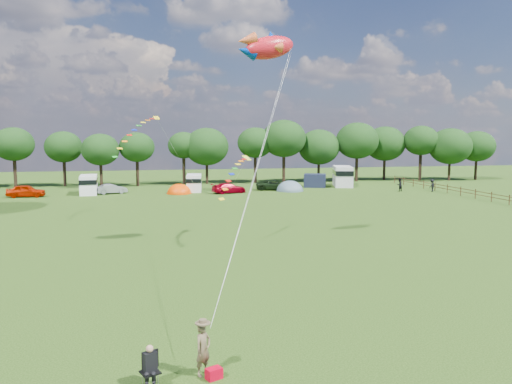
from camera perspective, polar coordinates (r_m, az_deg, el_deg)
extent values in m
plane|color=black|center=(26.13, 3.58, -10.71)|extent=(180.00, 180.00, 0.00)
cylinder|color=black|center=(82.52, -25.82, 1.94)|extent=(0.49, 0.49, 4.25)
ellipsoid|color=#133411|center=(82.34, -25.97, 4.94)|extent=(5.86, 5.86, 4.98)
cylinder|color=black|center=(81.72, -21.03, 2.00)|extent=(0.47, 0.47, 3.90)
ellipsoid|color=#133411|center=(81.54, -21.14, 4.83)|extent=(5.58, 5.58, 4.74)
cylinder|color=black|center=(77.97, -17.28, 1.81)|extent=(0.44, 0.44, 3.56)
ellipsoid|color=#133411|center=(77.77, -17.37, 4.65)|extent=(5.56, 5.56, 4.73)
cylinder|color=black|center=(78.57, -13.39, 2.11)|extent=(0.47, 0.47, 3.95)
ellipsoid|color=#133411|center=(78.38, -13.46, 5.01)|extent=(5.33, 5.33, 4.53)
cylinder|color=black|center=(80.44, -8.23, 2.45)|extent=(0.50, 0.50, 4.33)
ellipsoid|color=#133411|center=(80.26, -8.28, 5.32)|extent=(4.95, 4.95, 4.21)
cylinder|color=black|center=(80.31, -5.63, 2.11)|extent=(0.43, 0.43, 3.31)
ellipsoid|color=#133411|center=(80.10, -5.66, 5.18)|extent=(7.03, 7.03, 5.98)
cylinder|color=black|center=(81.70, -0.09, 2.59)|extent=(0.50, 0.50, 4.36)
ellipsoid|color=#133411|center=(81.52, -0.09, 5.66)|extent=(5.84, 5.84, 4.97)
cylinder|color=black|center=(81.88, 3.19, 2.65)|extent=(0.51, 0.51, 4.55)
ellipsoid|color=#133411|center=(81.70, 3.21, 6.12)|extent=(7.15, 7.15, 6.08)
cylinder|color=black|center=(84.40, 7.17, 2.27)|extent=(0.42, 0.42, 3.21)
ellipsoid|color=#133411|center=(84.20, 7.21, 5.12)|extent=(6.90, 6.90, 5.86)
cylinder|color=black|center=(86.06, 11.42, 2.59)|extent=(0.48, 0.48, 4.17)
ellipsoid|color=#133411|center=(85.88, 11.49, 5.77)|extent=(7.16, 7.16, 6.09)
cylinder|color=black|center=(90.30, 14.44, 2.53)|extent=(0.45, 0.45, 3.66)
ellipsoid|color=#133411|center=(90.12, 14.52, 5.37)|extent=(7.05, 7.05, 5.99)
cylinder|color=black|center=(90.59, 18.25, 2.73)|extent=(0.52, 0.52, 4.65)
ellipsoid|color=#133411|center=(90.44, 18.35, 5.62)|extent=(5.96, 5.96, 5.06)
cylinder|color=black|center=(91.97, 21.21, 2.22)|extent=(0.42, 0.42, 3.19)
ellipsoid|color=#133411|center=(91.78, 21.32, 4.89)|extent=(7.23, 7.23, 6.14)
cylinder|color=black|center=(95.31, 23.82, 2.34)|extent=(0.44, 0.44, 3.52)
ellipsoid|color=#133411|center=(95.14, 23.93, 4.80)|extent=(6.22, 6.22, 5.28)
cylinder|color=#472D19|center=(62.05, 26.97, -0.82)|extent=(0.12, 0.12, 1.20)
cylinder|color=#472D19|center=(64.40, 25.32, -0.50)|extent=(0.12, 0.12, 1.20)
cylinder|color=#472D19|center=(63.18, 26.15, -0.34)|extent=(0.08, 3.00, 0.08)
cylinder|color=#472D19|center=(63.23, 26.13, -0.70)|extent=(0.08, 3.00, 0.08)
cylinder|color=#472D19|center=(66.81, 23.78, -0.19)|extent=(0.12, 0.12, 1.20)
cylinder|color=#472D19|center=(65.56, 24.55, -0.04)|extent=(0.08, 3.00, 0.08)
cylinder|color=#472D19|center=(65.60, 24.53, -0.39)|extent=(0.08, 3.00, 0.08)
cylinder|color=#472D19|center=(69.26, 22.35, 0.09)|extent=(0.12, 0.12, 1.20)
cylinder|color=#472D19|center=(67.99, 23.07, 0.24)|extent=(0.08, 3.00, 0.08)
cylinder|color=#472D19|center=(68.03, 23.05, -0.09)|extent=(0.08, 3.00, 0.08)
cylinder|color=#472D19|center=(71.75, 21.02, 0.35)|extent=(0.12, 0.12, 1.20)
cylinder|color=#472D19|center=(70.47, 21.69, 0.50)|extent=(0.08, 3.00, 0.08)
cylinder|color=#472D19|center=(70.51, 21.67, 0.18)|extent=(0.08, 3.00, 0.08)
cylinder|color=#472D19|center=(74.28, 19.78, 0.59)|extent=(0.12, 0.12, 1.20)
cylinder|color=#472D19|center=(72.98, 20.40, 0.75)|extent=(0.08, 3.00, 0.08)
cylinder|color=#472D19|center=(73.02, 20.39, 0.43)|extent=(0.08, 3.00, 0.08)
cylinder|color=#472D19|center=(76.85, 18.62, 0.82)|extent=(0.12, 0.12, 1.20)
cylinder|color=#472D19|center=(75.53, 19.20, 0.97)|extent=(0.08, 3.00, 0.08)
cylinder|color=#472D19|center=(75.56, 19.19, 0.67)|extent=(0.08, 3.00, 0.08)
cylinder|color=#472D19|center=(79.44, 17.54, 1.03)|extent=(0.12, 0.12, 1.20)
cylinder|color=#472D19|center=(78.11, 18.08, 1.18)|extent=(0.08, 3.00, 0.08)
cylinder|color=#472D19|center=(78.14, 18.07, 0.89)|extent=(0.08, 3.00, 0.08)
cylinder|color=#472D19|center=(82.06, 16.52, 1.23)|extent=(0.12, 0.12, 1.20)
cylinder|color=#472D19|center=(80.72, 17.03, 1.38)|extent=(0.08, 3.00, 0.08)
cylinder|color=#472D19|center=(80.75, 17.02, 1.10)|extent=(0.08, 3.00, 0.08)
cylinder|color=#472D19|center=(84.71, 15.57, 1.42)|extent=(0.12, 0.12, 1.20)
cylinder|color=#472D19|center=(83.35, 16.04, 1.56)|extent=(0.08, 3.00, 0.08)
cylinder|color=#472D19|center=(83.39, 16.04, 1.29)|extent=(0.08, 3.00, 0.08)
imported|color=#B61C00|center=(69.07, -24.79, 0.11)|extent=(4.72, 1.96, 1.56)
imported|color=gray|center=(68.99, -16.19, 0.34)|extent=(3.98, 2.55, 1.32)
imported|color=maroon|center=(67.10, -3.12, 0.44)|extent=(4.89, 3.17, 1.36)
imported|color=black|center=(70.98, 2.10, 0.82)|extent=(5.71, 3.41, 1.46)
cube|color=white|center=(69.63, -18.58, 0.80)|extent=(2.52, 5.14, 2.49)
cube|color=black|center=(69.58, -18.60, 1.22)|extent=(2.57, 5.24, 0.59)
cylinder|color=black|center=(68.16, -18.61, -0.07)|extent=(0.72, 0.31, 0.70)
cylinder|color=black|center=(71.28, -18.51, 0.21)|extent=(0.72, 0.31, 0.70)
cube|color=white|center=(69.89, -7.09, 1.04)|extent=(2.47, 4.84, 2.32)
cube|color=black|center=(69.84, -7.10, 1.43)|extent=(2.52, 4.93, 0.55)
cylinder|color=black|center=(68.52, -7.12, 0.23)|extent=(0.68, 0.31, 0.65)
cylinder|color=black|center=(71.43, -7.05, 0.49)|extent=(0.68, 0.31, 0.65)
cube|color=silver|center=(77.50, 9.87, 1.79)|extent=(4.16, 6.56, 3.04)
cube|color=black|center=(77.45, 9.88, 2.25)|extent=(4.25, 6.69, 0.72)
cylinder|color=black|center=(75.70, 9.99, 0.85)|extent=(0.91, 0.54, 0.86)
cylinder|color=black|center=(79.49, 9.73, 1.12)|extent=(0.91, 0.54, 0.86)
ellipsoid|color=#F34000|center=(67.41, -8.77, -0.16)|extent=(3.16, 3.63, 2.59)
cylinder|color=#F34000|center=(67.41, -8.77, -0.14)|extent=(3.31, 3.31, 0.08)
ellipsoid|color=slate|center=(69.89, 3.90, 0.14)|extent=(3.67, 4.22, 2.87)
cylinder|color=slate|center=(69.89, 3.90, 0.15)|extent=(3.86, 3.86, 0.08)
cube|color=#181D32|center=(75.37, 6.76, 1.31)|extent=(3.89, 3.55, 1.98)
imported|color=brown|center=(16.94, -6.06, -17.44)|extent=(0.74, 0.72, 1.72)
cylinder|color=#99999E|center=(16.50, -12.83, -20.63)|extent=(0.02, 0.02, 0.48)
cylinder|color=#99999E|center=(16.50, -11.13, -20.60)|extent=(0.02, 0.02, 0.48)
cylinder|color=#99999E|center=(16.91, -12.80, -19.93)|extent=(0.02, 0.02, 0.48)
cylinder|color=#99999E|center=(16.91, -11.14, -19.90)|extent=(0.02, 0.02, 0.48)
cube|color=black|center=(16.60, -11.99, -19.52)|extent=(0.70, 0.69, 0.05)
cube|color=black|center=(16.69, -12.01, -18.21)|extent=(0.52, 0.26, 0.57)
cube|color=black|center=(16.49, -12.02, -18.41)|extent=(0.46, 0.39, 0.61)
sphere|color=tan|center=(16.30, -12.06, -17.11)|extent=(0.23, 0.23, 0.23)
cube|color=#BD0019|center=(16.95, -4.83, -19.96)|extent=(0.59, 0.50, 0.35)
ellipsoid|color=red|center=(33.62, 1.54, 16.17)|extent=(3.90, 2.12, 2.14)
ellipsoid|color=gold|center=(33.59, 1.54, 15.89)|extent=(2.45, 1.30, 1.17)
cone|color=#D25528|center=(33.03, -1.11, 16.93)|extent=(1.48, 1.19, 1.12)
cone|color=#002D9C|center=(32.92, -1.11, 15.79)|extent=(1.48, 1.19, 1.12)
cone|color=#002D9C|center=(33.79, 1.72, 17.31)|extent=(0.96, 1.10, 0.95)
sphere|color=white|center=(34.55, 3.25, 16.23)|extent=(0.36, 0.36, 0.36)
sphere|color=black|center=(34.64, 3.34, 16.21)|extent=(0.18, 0.18, 0.18)
cube|color=yellow|center=(49.07, -11.31, 8.32)|extent=(0.67, 0.63, 0.33)
cube|color=red|center=(48.61, -11.79, 8.20)|extent=(0.52, 0.38, 0.09)
cube|color=orange|center=(48.16, -12.27, 8.03)|extent=(0.52, 0.37, 0.10)
cube|color=yellow|center=(47.71, -12.76, 7.76)|extent=(0.52, 0.37, 0.11)
cube|color=#198C1E|center=(47.26, -13.26, 7.39)|extent=(0.52, 0.37, 0.12)
cube|color=#0C1EB2|center=(46.82, -13.76, 6.91)|extent=(0.52, 0.36, 0.13)
cube|color=red|center=(46.38, -14.27, 6.32)|extent=(0.52, 0.36, 0.13)
cube|color=orange|center=(45.96, -14.78, 5.63)|extent=(0.52, 0.35, 0.14)
cube|color=yellow|center=(45.54, -15.30, 4.82)|extent=(0.51, 0.35, 0.15)
cube|color=#198C1E|center=(45.15, -15.82, 3.89)|extent=(0.51, 0.34, 0.15)
cube|color=#FFF831|center=(37.85, -1.06, 3.92)|extent=(0.80, 0.80, 0.38)
cube|color=red|center=(37.27, -1.39, 3.77)|extent=(0.54, 0.57, 0.11)
cube|color=orange|center=(36.69, -1.72, 3.55)|extent=(0.54, 0.56, 0.12)
cube|color=yellow|center=(36.11, -2.07, 3.19)|extent=(0.54, 0.56, 0.13)
cube|color=#198C1E|center=(35.55, -2.42, 2.70)|extent=(0.53, 0.56, 0.14)
cube|color=#0C1EB2|center=(34.99, -2.79, 2.06)|extent=(0.53, 0.56, 0.15)
cube|color=red|center=(34.45, -3.16, 1.27)|extent=(0.53, 0.55, 0.15)
cube|color=orange|center=(33.92, -3.55, 0.32)|extent=(0.52, 0.55, 0.16)
cube|color=yellow|center=(33.42, -3.95, -0.80)|extent=(0.52, 0.54, 0.17)
imported|color=black|center=(72.02, 16.07, 0.79)|extent=(1.03, 0.86, 1.82)
imported|color=black|center=(73.10, 19.48, 0.72)|extent=(1.22, 1.00, 1.72)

